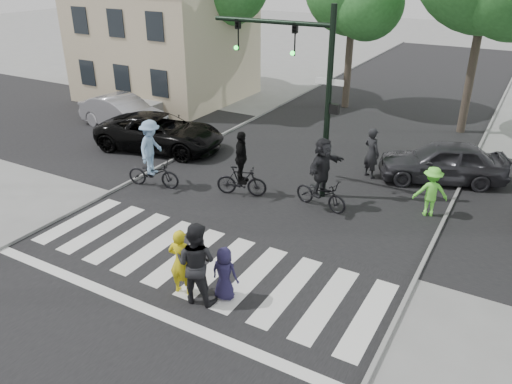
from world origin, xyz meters
TOP-DOWN VIEW (x-y plane):
  - ground at (0.00, 0.00)m, footprint 120.00×120.00m
  - road_stem at (0.00, 5.00)m, footprint 10.00×70.00m
  - road_cross at (0.00, 8.00)m, footprint 70.00×10.00m
  - curb_left at (-5.05, 5.00)m, footprint 0.10×70.00m
  - curb_right at (5.05, 5.00)m, footprint 0.10×70.00m
  - crosswalk at (0.00, 0.66)m, footprint 10.00×3.85m
  - traffic_signal at (0.35, 6.20)m, footprint 4.45×0.29m
  - house at (-11.49, 13.98)m, footprint 8.40×8.10m
  - pedestrian_woman at (0.39, -0.27)m, footprint 0.67×0.51m
  - pedestrian_child at (1.36, 0.05)m, footprint 0.69×0.49m
  - pedestrian_adult at (0.86, -0.32)m, footprint 1.07×0.89m
  - cyclist_left at (-4.14, 4.04)m, footprint 1.96×1.34m
  - cyclist_mid at (-1.17, 4.95)m, footprint 1.75×1.10m
  - cyclist_right at (1.47, 5.40)m, footprint 1.91×1.77m
  - car_suv at (-6.30, 7.04)m, footprint 5.55×3.35m
  - car_silver at (-9.55, 8.34)m, footprint 4.62×2.00m
  - car_grey at (4.30, 9.42)m, footprint 4.61×3.15m
  - bystander_hivis at (4.52, 6.58)m, footprint 1.16×0.92m
  - bystander_dark at (2.04, 8.52)m, footprint 0.79×0.70m

SIDE VIEW (x-z plane):
  - ground at x=0.00m, z-range 0.00..0.00m
  - road_stem at x=0.00m, z-range 0.00..0.01m
  - road_cross at x=0.00m, z-range 0.00..0.01m
  - crosswalk at x=0.00m, z-range 0.00..0.01m
  - curb_left at x=-5.05m, z-range 0.00..0.10m
  - curb_right at x=5.05m, z-range 0.00..0.10m
  - pedestrian_child at x=1.36m, z-range 0.00..1.32m
  - car_suv at x=-6.30m, z-range 0.00..1.44m
  - car_grey at x=4.30m, z-range 0.00..1.46m
  - car_silver at x=-9.55m, z-range 0.00..1.48m
  - bystander_hivis at x=4.52m, z-range 0.00..1.58m
  - pedestrian_woman at x=0.39m, z-range 0.00..1.67m
  - cyclist_mid at x=-1.17m, z-range -0.20..2.00m
  - bystander_dark at x=2.04m, z-range 0.00..1.83m
  - pedestrian_adult at x=0.86m, z-range 0.00..1.99m
  - cyclist_left at x=-4.14m, z-range -0.16..2.20m
  - cyclist_right at x=1.47m, z-range -0.12..2.18m
  - house at x=-11.49m, z-range -0.61..8.21m
  - traffic_signal at x=0.35m, z-range 0.90..6.90m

